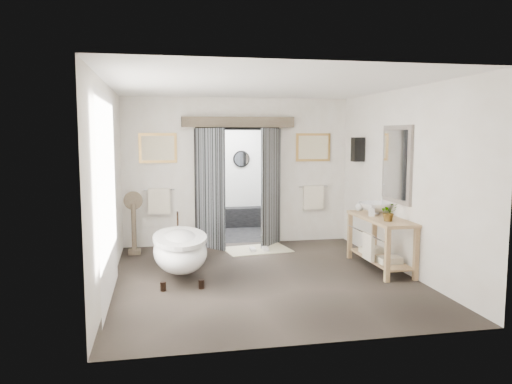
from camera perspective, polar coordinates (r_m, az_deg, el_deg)
ground_plane at (r=7.75m, az=0.86°, el=-9.72°), size 5.00×5.00×0.00m
room_shell at (r=7.32m, az=0.82°, el=4.09°), size 4.52×5.02×2.91m
shower_room at (r=11.45m, az=-3.25°, el=0.18°), size 2.22×2.01×2.51m
back_wall_dressing at (r=9.74m, az=-1.93°, el=2.96°), size 3.82×0.73×2.52m
clawfoot_tub at (r=7.74m, az=-8.67°, el=-6.51°), size 0.81×1.81×0.88m
vanity at (r=8.37m, az=13.92°, el=-5.14°), size 0.57×1.60×0.85m
pedestal_mirror at (r=9.38m, az=-13.78°, el=-3.92°), size 0.34×0.22×1.16m
rug at (r=9.52m, az=0.12°, el=-6.59°), size 1.31×0.98×0.01m
slippers at (r=9.42m, az=0.35°, el=-6.53°), size 0.35×0.26×0.05m
basin at (r=8.62m, az=13.53°, el=-1.80°), size 0.75×0.75×0.19m
plant at (r=7.93m, az=14.94°, el=-2.24°), size 0.27×0.24×0.28m
soap_bottle_a at (r=8.35m, az=13.07°, el=-2.05°), size 0.11×0.11×0.20m
soap_bottle_b at (r=8.89m, az=11.74°, el=-1.55°), size 0.17×0.17×0.18m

